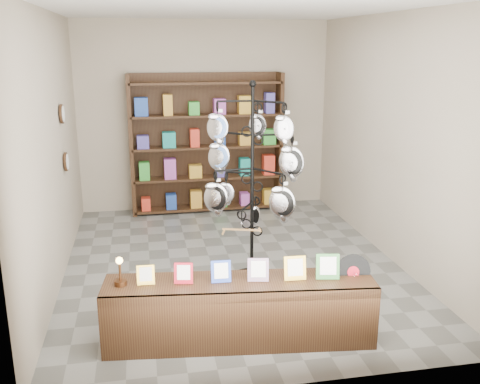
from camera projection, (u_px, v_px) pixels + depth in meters
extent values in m
plane|color=slate|center=(232.00, 263.00, 6.62)|extent=(5.00, 5.00, 0.00)
plane|color=#AA9B89|center=(205.00, 117.00, 8.59)|extent=(4.00, 0.00, 4.00)
plane|color=#AA9B89|center=(290.00, 206.00, 3.86)|extent=(4.00, 0.00, 4.00)
plane|color=#AA9B89|center=(52.00, 150.00, 5.86)|extent=(0.00, 5.00, 5.00)
plane|color=#AA9B89|center=(391.00, 139.00, 6.58)|extent=(0.00, 5.00, 5.00)
plane|color=white|center=(231.00, 8.00, 5.82)|extent=(5.00, 5.00, 0.00)
cylinder|color=black|center=(252.00, 277.00, 6.20)|extent=(0.60, 0.60, 0.03)
cylinder|color=black|center=(252.00, 187.00, 5.91)|extent=(0.05, 0.05, 2.20)
sphere|color=black|center=(253.00, 84.00, 5.61)|extent=(0.07, 0.07, 0.07)
ellipsoid|color=silver|center=(256.00, 216.00, 6.24)|extent=(0.12, 0.08, 0.23)
cube|color=tan|center=(242.00, 230.00, 5.73)|extent=(0.41, 0.14, 0.04)
cube|color=black|center=(240.00, 311.00, 4.82)|extent=(2.45, 0.76, 0.59)
cube|color=gold|center=(146.00, 275.00, 4.66)|extent=(0.16, 0.07, 0.18)
cube|color=#AF0E1E|center=(184.00, 273.00, 4.69)|extent=(0.17, 0.07, 0.19)
cube|color=#263FA5|center=(221.00, 272.00, 4.71)|extent=(0.18, 0.08, 0.20)
cube|color=#E54C33|center=(258.00, 270.00, 4.73)|extent=(0.19, 0.08, 0.21)
cube|color=gold|center=(295.00, 268.00, 4.75)|extent=(0.20, 0.09, 0.22)
cube|color=#337233|center=(328.00, 267.00, 4.77)|extent=(0.21, 0.09, 0.23)
cylinder|color=black|center=(353.00, 272.00, 4.86)|extent=(0.34, 0.11, 0.32)
cylinder|color=#AF0E1E|center=(353.00, 272.00, 4.86)|extent=(0.11, 0.04, 0.11)
cylinder|color=#492914|center=(121.00, 283.00, 4.67)|extent=(0.11, 0.11, 0.04)
cylinder|color=#492914|center=(120.00, 272.00, 4.64)|extent=(0.02, 0.02, 0.15)
sphere|color=#FFBF59|center=(119.00, 261.00, 4.61)|extent=(0.06, 0.06, 0.06)
cube|color=black|center=(206.00, 142.00, 8.64)|extent=(2.40, 0.04, 2.20)
cube|color=black|center=(131.00, 146.00, 8.28)|extent=(0.06, 0.36, 2.20)
cube|color=black|center=(279.00, 141.00, 8.70)|extent=(0.06, 0.36, 2.20)
cube|color=black|center=(208.00, 207.00, 8.77)|extent=(2.36, 0.36, 0.04)
cube|color=black|center=(207.00, 177.00, 8.64)|extent=(2.36, 0.36, 0.03)
cube|color=black|center=(207.00, 147.00, 8.50)|extent=(2.36, 0.36, 0.04)
cube|color=black|center=(206.00, 115.00, 8.37)|extent=(2.36, 0.36, 0.04)
cube|color=black|center=(206.00, 83.00, 8.23)|extent=(2.36, 0.36, 0.04)
cylinder|color=black|center=(62.00, 114.00, 6.55)|extent=(0.03, 0.24, 0.24)
cylinder|color=black|center=(66.00, 162.00, 6.71)|extent=(0.03, 0.24, 0.24)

